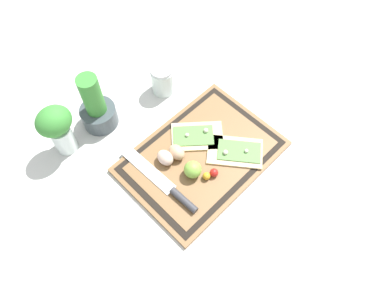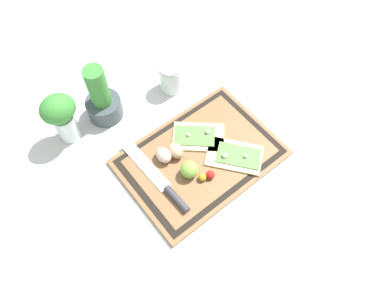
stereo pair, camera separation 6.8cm
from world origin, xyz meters
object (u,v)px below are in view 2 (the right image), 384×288
Objects in this scene: cherry_tomato_red at (210,175)px; lime at (189,169)px; egg_brown at (176,151)px; sauce_jar at (171,79)px; knife at (165,187)px; pizza_slice_near at (235,156)px; pizza_slice_far at (198,136)px; egg_pink at (164,155)px; herb_pot at (102,100)px; cherry_tomato_yellow at (202,177)px; herb_glass at (61,115)px.

lime is at bearing 131.86° from cherry_tomato_red.
egg_brown is 1.06× the size of lime.
sauce_jar is (0.13, 0.37, 0.02)m from cherry_tomato_red.
egg_brown reaches higher than knife.
knife is 5.76× the size of lime.
sauce_jar is at bearing 55.91° from egg_brown.
egg_brown is 0.53× the size of sauce_jar.
egg_brown is at bearing -124.09° from sauce_jar.
pizza_slice_near is 0.14m from pizza_slice_far.
knife is at bearing -124.23° from egg_pink.
cherry_tomato_red is (0.07, -0.14, -0.01)m from egg_pink.
herb_pot reaches higher than egg_pink.
knife is at bearing -157.59° from pizza_slice_far.
lime is 0.05m from cherry_tomato_yellow.
egg_pink is 2.38× the size of cherry_tomato_yellow.
egg_pink is 0.53× the size of sauce_jar.
lime reaches higher than egg_pink.
lime is 0.37m from sauce_jar.
herb_pot reaches higher than pizza_slice_far.
pizza_slice_far is at bearing -2.36° from egg_pink.
egg_brown is 0.12m from cherry_tomato_yellow.
cherry_tomato_yellow is 0.43m from herb_pot.
pizza_slice_near is 0.37m from sauce_jar.
egg_pink is 2.15× the size of cherry_tomato_red.
lime reaches higher than knife.
lime is 2.03× the size of cherry_tomato_red.
pizza_slice_near is 3.54× the size of egg_brown.
cherry_tomato_red is (0.13, -0.06, 0.01)m from knife.
pizza_slice_near is at bearing -36.90° from egg_pink.
herb_glass is at bearing 138.77° from pizza_slice_far.
lime reaches higher than pizza_slice_far.
knife is at bearing -129.55° from sauce_jar.
herb_pot is (-0.05, 0.28, 0.04)m from egg_pink.
pizza_slice_near is at bearing -1.72° from cherry_tomato_yellow.
lime is (0.03, -0.09, 0.01)m from egg_pink.
pizza_slice_far is 0.25m from sauce_jar.
cherry_tomato_red is 0.14× the size of herb_glass.
knife is at bearing -142.73° from egg_brown.
egg_pink is 0.10m from lime.
egg_brown is at bearing -51.78° from herb_glass.
herb_glass is (-0.39, 0.05, 0.07)m from sauce_jar.
herb_glass is at bearing -179.84° from herb_pot.
knife is 5.45× the size of egg_pink.
cherry_tomato_yellow is 0.48m from herb_glass.
pizza_slice_far and cherry_tomato_yellow have the same top height.
herb_glass reaches higher than sauce_jar.
cherry_tomato_yellow is at bearing -69.59° from egg_pink.
sauce_jar is (0.16, 0.24, 0.01)m from egg_brown.
herb_glass reaches higher than pizza_slice_near.
knife is 0.10m from egg_pink.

